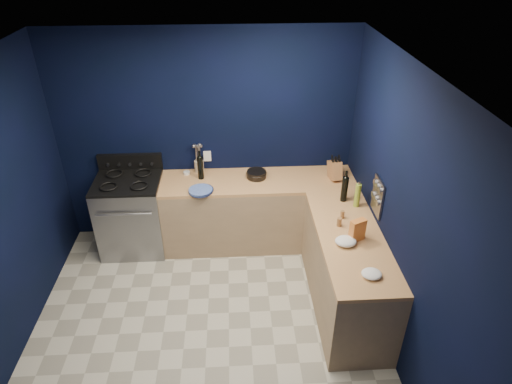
{
  "coord_description": "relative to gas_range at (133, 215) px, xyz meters",
  "views": [
    {
      "loc": [
        0.32,
        -3.07,
        3.5
      ],
      "look_at": [
        0.55,
        1.0,
        1.0
      ],
      "focal_mm": 30.88,
      "sensor_mm": 36.0,
      "label": 1
    }
  ],
  "objects": [
    {
      "name": "ceiling",
      "position": [
        0.93,
        -1.42,
        2.15
      ],
      "size": [
        3.5,
        3.5,
        0.02
      ],
      "primitive_type": "cube",
      "color": "silver",
      "rests_on": "ground"
    },
    {
      "name": "spice_jar_far",
      "position": [
        2.28,
        -0.95,
        0.49
      ],
      "size": [
        0.06,
        0.06,
        0.09
      ],
      "primitive_type": "cylinder",
      "rotation": [
        0.0,
        0.0,
        0.34
      ],
      "color": "olive",
      "rests_on": "top_right"
    },
    {
      "name": "wall_back",
      "position": [
        0.93,
        0.34,
        0.84
      ],
      "size": [
        3.5,
        0.02,
        2.6
      ],
      "primitive_type": "cube",
      "color": "black",
      "rests_on": "ground"
    },
    {
      "name": "spice_jar_near",
      "position": [
        2.34,
        -0.82,
        0.48
      ],
      "size": [
        0.05,
        0.05,
        0.09
      ],
      "primitive_type": "cylinder",
      "rotation": [
        0.0,
        0.0,
        -0.22
      ],
      "color": "olive",
      "rests_on": "top_right"
    },
    {
      "name": "towel_end",
      "position": [
        2.4,
        -1.7,
        0.47
      ],
      "size": [
        0.19,
        0.18,
        0.05
      ],
      "primitive_type": "ellipsoid",
      "rotation": [
        0.0,
        0.0,
        0.12
      ],
      "color": "white",
      "rests_on": "top_right"
    },
    {
      "name": "towel_front",
      "position": [
        2.28,
        -1.25,
        0.48
      ],
      "size": [
        0.22,
        0.19,
        0.07
      ],
      "primitive_type": "ellipsoid",
      "rotation": [
        0.0,
        0.0,
        0.09
      ],
      "color": "white",
      "rests_on": "top_right"
    },
    {
      "name": "spice_panel",
      "position": [
        2.67,
        -0.87,
        0.72
      ],
      "size": [
        0.02,
        0.28,
        0.38
      ],
      "primitive_type": "cube",
      "color": "gray",
      "rests_on": "wall_right"
    },
    {
      "name": "oil_bottle",
      "position": [
        2.55,
        -0.6,
        0.57
      ],
      "size": [
        0.08,
        0.08,
        0.27
      ],
      "primitive_type": "cylinder",
      "rotation": [
        0.0,
        0.0,
        -0.34
      ],
      "color": "#85A32E",
      "rests_on": "top_right"
    },
    {
      "name": "crouton_bag",
      "position": [
        2.4,
        -1.18,
        0.55
      ],
      "size": [
        0.17,
        0.13,
        0.22
      ],
      "primitive_type": "cube",
      "rotation": [
        0.0,
        0.0,
        0.42
      ],
      "color": "red",
      "rests_on": "top_right"
    },
    {
      "name": "cooktop",
      "position": [
        0.0,
        0.0,
        0.48
      ],
      "size": [
        0.76,
        0.66,
        0.03
      ],
      "primitive_type": "cube",
      "color": "black",
      "rests_on": "gas_range"
    },
    {
      "name": "lemon_basket",
      "position": [
        1.51,
        0.07,
        0.48
      ],
      "size": [
        0.3,
        0.3,
        0.09
      ],
      "primitive_type": "cylinder",
      "rotation": [
        0.0,
        0.0,
        -0.4
      ],
      "color": "black",
      "rests_on": "top_back"
    },
    {
      "name": "cab_right",
      "position": [
        2.37,
        -1.13,
        -0.03
      ],
      "size": [
        0.63,
        1.67,
        0.86
      ],
      "primitive_type": "cube",
      "color": "#A28462",
      "rests_on": "floor"
    },
    {
      "name": "knife_block",
      "position": [
        2.44,
        0.01,
        0.55
      ],
      "size": [
        0.15,
        0.27,
        0.27
      ],
      "primitive_type": "cube",
      "rotation": [
        -0.31,
        0.0,
        0.15
      ],
      "color": "#9A6539",
      "rests_on": "top_back"
    },
    {
      "name": "gas_range",
      "position": [
        0.0,
        0.0,
        0.0
      ],
      "size": [
        0.76,
        0.66,
        0.92
      ],
      "primitive_type": "cube",
      "color": "gray",
      "rests_on": "floor"
    },
    {
      "name": "oven_door",
      "position": [
        0.0,
        -0.32,
        -0.01
      ],
      "size": [
        0.59,
        0.02,
        0.42
      ],
      "primitive_type": "cube",
      "color": "black",
      "rests_on": "gas_range"
    },
    {
      "name": "wall_right",
      "position": [
        2.69,
        -1.42,
        0.84
      ],
      "size": [
        0.02,
        3.5,
        2.6
      ],
      "primitive_type": "cube",
      "color": "black",
      "rests_on": "ground"
    },
    {
      "name": "ramekin",
      "position": [
        0.68,
        0.21,
        0.46
      ],
      "size": [
        0.09,
        0.09,
        0.03
      ],
      "primitive_type": "cylinder",
      "rotation": [
        0.0,
        0.0,
        0.1
      ],
      "color": "white",
      "rests_on": "top_back"
    },
    {
      "name": "wall_outlet",
      "position": [
        0.93,
        0.32,
        0.62
      ],
      "size": [
        0.09,
        0.02,
        0.13
      ],
      "primitive_type": "cube",
      "color": "white",
      "rests_on": "wall_back"
    },
    {
      "name": "floor",
      "position": [
        0.93,
        -1.42,
        -0.47
      ],
      "size": [
        3.5,
        3.5,
        0.02
      ],
      "primitive_type": "cube",
      "color": "#BDB9A5",
      "rests_on": "ground"
    },
    {
      "name": "top_back",
      "position": [
        1.53,
        0.02,
        0.42
      ],
      "size": [
        2.3,
        0.63,
        0.04
      ],
      "primitive_type": "cube",
      "color": "#9A6233",
      "rests_on": "cab_back"
    },
    {
      "name": "top_right",
      "position": [
        2.37,
        -1.13,
        0.42
      ],
      "size": [
        0.63,
        1.67,
        0.04
      ],
      "primitive_type": "cube",
      "color": "#9A6233",
      "rests_on": "cab_right"
    },
    {
      "name": "utensil_crock",
      "position": [
        0.83,
        0.27,
        0.51
      ],
      "size": [
        0.12,
        0.12,
        0.14
      ],
      "primitive_type": "cylinder",
      "rotation": [
        0.0,
        0.0,
        -0.02
      ],
      "color": "beige",
      "rests_on": "top_back"
    },
    {
      "name": "backguard",
      "position": [
        0.0,
        0.3,
        0.58
      ],
      "size": [
        0.76,
        0.06,
        0.2
      ],
      "primitive_type": "cube",
      "color": "black",
      "rests_on": "gas_range"
    },
    {
      "name": "wine_bottle_back",
      "position": [
        0.86,
        0.09,
        0.58
      ],
      "size": [
        0.09,
        0.09,
        0.28
      ],
      "primitive_type": "cylinder",
      "rotation": [
        0.0,
        0.0,
        -0.29
      ],
      "color": "black",
      "rests_on": "top_back"
    },
    {
      "name": "wine_bottle_right",
      "position": [
        2.43,
        -0.49,
        0.58
      ],
      "size": [
        0.09,
        0.09,
        0.28
      ],
      "primitive_type": "cylinder",
      "rotation": [
        0.0,
        0.0,
        -0.31
      ],
      "color": "black",
      "rests_on": "top_right"
    },
    {
      "name": "cab_back",
      "position": [
        1.53,
        0.02,
        -0.03
      ],
      "size": [
        2.3,
        0.63,
        0.86
      ],
      "primitive_type": "cube",
      "color": "#A28462",
      "rests_on": "floor"
    },
    {
      "name": "plate_stack",
      "position": [
        0.86,
        -0.22,
        0.46
      ],
      "size": [
        0.34,
        0.34,
        0.03
      ],
      "primitive_type": "cylinder",
      "rotation": [
        0.0,
        0.0,
        0.32
      ],
      "color": "#4256AC",
      "rests_on": "top_back"
    }
  ]
}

